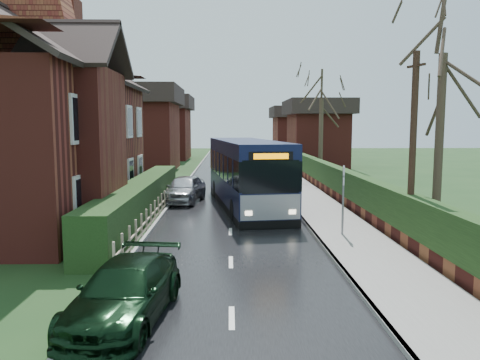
{
  "coord_description": "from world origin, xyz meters",
  "views": [
    {
      "loc": [
        -0.05,
        -15.31,
        3.98
      ],
      "look_at": [
        0.4,
        3.6,
        1.8
      ],
      "focal_mm": 35.0,
      "sensor_mm": 36.0,
      "label": 1
    }
  ],
  "objects_px": {
    "telegraph_pole": "(413,151)",
    "brick_house": "(23,117)",
    "car_silver": "(185,189)",
    "bus": "(246,174)",
    "bus_stop_sign": "(343,190)",
    "car_green": "(125,292)"
  },
  "relations": [
    {
      "from": "telegraph_pole",
      "to": "brick_house",
      "type": "bearing_deg",
      "value": 142.9
    },
    {
      "from": "car_silver",
      "to": "telegraph_pole",
      "type": "distance_m",
      "value": 12.92
    },
    {
      "from": "bus",
      "to": "bus_stop_sign",
      "type": "relative_size",
      "value": 4.25
    },
    {
      "from": "bus",
      "to": "bus_stop_sign",
      "type": "height_order",
      "value": "bus"
    },
    {
      "from": "bus",
      "to": "telegraph_pole",
      "type": "bearing_deg",
      "value": -66.61
    },
    {
      "from": "brick_house",
      "to": "telegraph_pole",
      "type": "xyz_separation_m",
      "value": [
        14.53,
        -5.35,
        -1.18
      ]
    },
    {
      "from": "car_silver",
      "to": "car_green",
      "type": "bearing_deg",
      "value": -80.31
    },
    {
      "from": "car_silver",
      "to": "bus_stop_sign",
      "type": "xyz_separation_m",
      "value": [
        6.39,
        -8.12,
        1.01
      ]
    },
    {
      "from": "car_green",
      "to": "bus_stop_sign",
      "type": "distance_m",
      "value": 9.4
    },
    {
      "from": "bus",
      "to": "car_green",
      "type": "distance_m",
      "value": 14.0
    },
    {
      "from": "car_silver",
      "to": "bus_stop_sign",
      "type": "height_order",
      "value": "bus_stop_sign"
    },
    {
      "from": "bus",
      "to": "brick_house",
      "type": "bearing_deg",
      "value": -171.21
    },
    {
      "from": "bus",
      "to": "car_green",
      "type": "bearing_deg",
      "value": -110.3
    },
    {
      "from": "brick_house",
      "to": "car_green",
      "type": "distance_m",
      "value": 13.16
    },
    {
      "from": "car_silver",
      "to": "bus_stop_sign",
      "type": "relative_size",
      "value": 1.6
    },
    {
      "from": "car_green",
      "to": "telegraph_pole",
      "type": "height_order",
      "value": "telegraph_pole"
    },
    {
      "from": "bus_stop_sign",
      "to": "car_green",
      "type": "bearing_deg",
      "value": -120.02
    },
    {
      "from": "car_green",
      "to": "telegraph_pole",
      "type": "bearing_deg",
      "value": 41.46
    },
    {
      "from": "car_silver",
      "to": "car_green",
      "type": "xyz_separation_m",
      "value": [
        0.2,
        -15.11,
        -0.11
      ]
    },
    {
      "from": "bus",
      "to": "car_silver",
      "type": "height_order",
      "value": "bus"
    },
    {
      "from": "brick_house",
      "to": "telegraph_pole",
      "type": "relative_size",
      "value": 2.31
    },
    {
      "from": "car_green",
      "to": "telegraph_pole",
      "type": "relative_size",
      "value": 0.65
    }
  ]
}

